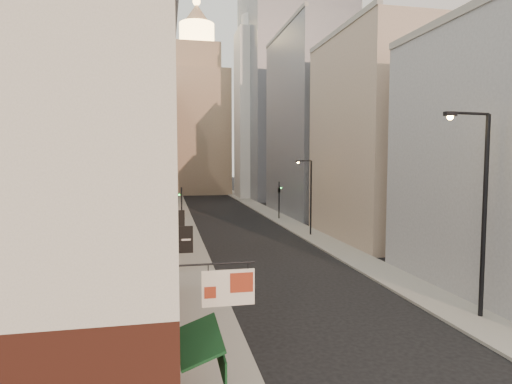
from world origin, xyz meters
name	(u,v)px	position (x,y,z in m)	size (l,w,h in m)	color
sidewalk_left	(180,212)	(-6.50, 55.00, 0.07)	(3.00, 140.00, 0.15)	#9A968B
sidewalk_right	(264,210)	(6.50, 55.00, 0.07)	(3.00, 140.00, 0.15)	#9A968B
near_building_left	(100,207)	(-10.99, 9.00, 6.02)	(8.30, 23.04, 12.30)	maroon
left_bldg_beige	(118,159)	(-12.00, 26.00, 8.00)	(8.00, 12.00, 16.00)	gray
left_bldg_grey	(133,142)	(-12.00, 42.00, 10.00)	(8.00, 16.00, 20.00)	gray
left_bldg_tan	(142,156)	(-12.00, 60.00, 8.50)	(8.00, 18.00, 17.00)	#9B7D61
left_bldg_wingrid	(147,139)	(-12.00, 80.00, 12.00)	(8.00, 20.00, 24.00)	gray
right_bldg_beige	(374,139)	(12.00, 30.00, 10.00)	(8.00, 16.00, 20.00)	gray
right_bldg_wingrid	(309,125)	(12.00, 50.00, 13.00)	(8.00, 20.00, 26.00)	gray
highrise	(293,75)	(18.00, 78.00, 25.66)	(21.00, 23.00, 51.20)	gray
clock_tower	(198,118)	(-1.00, 92.00, 17.63)	(14.00, 14.00, 44.90)	#9B7D61
white_tower	(256,108)	(10.00, 78.00, 18.61)	(8.00, 8.00, 41.50)	silver
streetlamp_near	(481,203)	(6.81, 8.70, 5.85)	(2.69, 0.48, 10.25)	black
streetlamp_mid	(309,193)	(6.16, 32.53, 4.50)	(1.96, 0.90, 7.88)	black
traffic_light_left	(182,201)	(-6.76, 36.82, 3.50)	(0.53, 0.40, 5.00)	black
traffic_light_right	(279,191)	(6.26, 45.12, 3.80)	(0.62, 0.59, 5.00)	black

